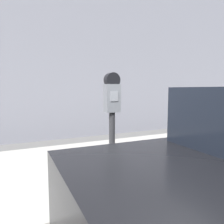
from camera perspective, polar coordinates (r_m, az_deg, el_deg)
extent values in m
cube|color=#BCB7AD|center=(3.83, -5.18, -13.99)|extent=(24.00, 2.80, 0.14)
cube|color=gray|center=(6.41, -14.59, 18.82)|extent=(24.00, 0.30, 5.65)
cylinder|color=#2D2D30|center=(2.72, 0.00, -10.10)|extent=(0.07, 0.07, 0.96)
cube|color=slate|center=(2.62, 0.00, 3.62)|extent=(0.18, 0.12, 0.33)
cube|color=gray|center=(2.56, 0.62, 4.12)|extent=(0.10, 0.01, 0.12)
cylinder|color=black|center=(2.62, 0.00, 8.34)|extent=(0.18, 0.10, 0.18)
cylinder|color=black|center=(2.14, 9.19, -23.93)|extent=(0.63, 0.24, 0.62)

